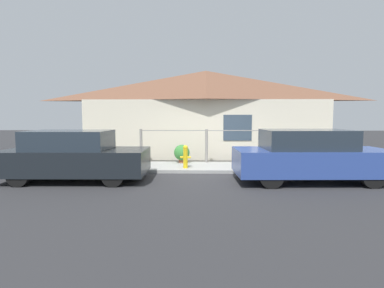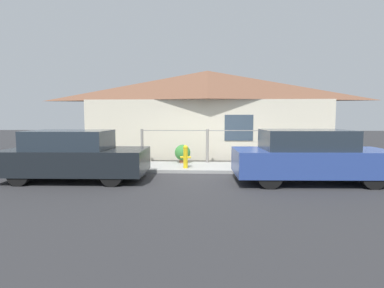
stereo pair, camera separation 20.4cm
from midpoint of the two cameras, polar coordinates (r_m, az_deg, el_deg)
ground_plane at (r=9.36m, az=2.34°, el=-5.67°), size 60.00×60.00×0.00m
sidewalk at (r=10.25m, az=2.27°, el=-4.42°), size 24.00×1.82×0.10m
house at (r=12.74m, az=2.19°, el=10.28°), size 10.16×2.23×3.69m
fence at (r=10.91m, az=2.24°, el=-0.03°), size 4.90×0.10×1.22m
car_left at (r=8.88m, az=-22.07°, el=-2.15°), size 3.90×1.76×1.39m
car_right at (r=8.62m, az=20.93°, el=-2.18°), size 4.13×1.76×1.42m
fire_hydrant at (r=9.71m, az=-1.85°, el=-2.32°), size 0.35×0.16×0.75m
potted_plant_near_hydrant at (r=10.84m, az=-2.50°, el=-1.70°), size 0.57×0.57×0.66m
potted_plant_by_fence at (r=11.19m, az=-17.67°, el=-1.85°), size 0.40×0.40×0.57m
potted_plant_corner at (r=11.16m, az=18.65°, el=-2.15°), size 0.38×0.38×0.51m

